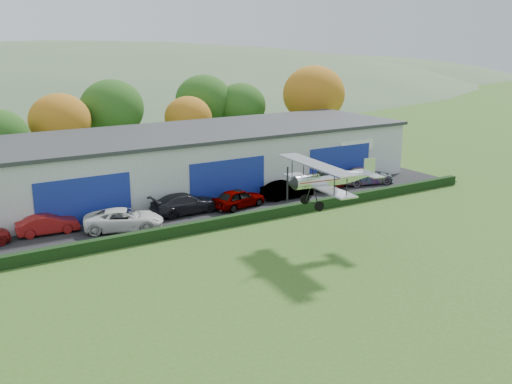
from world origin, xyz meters
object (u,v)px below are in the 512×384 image
car_2 (124,219)px  car_3 (185,203)px  hangar (196,159)px  car_5 (287,190)px  car_1 (47,224)px  car_6 (331,179)px  biplane (328,178)px  car_4 (239,198)px  car_7 (366,176)px

car_2 → car_3: bearing=-55.1°
hangar → car_5: hangar is taller
car_1 → car_2: 5.24m
car_6 → biplane: (-10.30, -12.23, 3.87)m
hangar → car_5: size_ratio=9.07×
car_4 → biplane: biplane is taller
hangar → car_3: bearing=-122.0°
car_4 → car_5: (4.96, 0.30, -0.04)m
car_2 → car_1: bearing=88.9°
car_1 → car_6: 25.32m
hangar → car_4: (-0.19, -8.07, -1.83)m
car_2 → car_7: car_2 is taller
car_1 → car_5: 19.63m
car_5 → biplane: bearing=162.2°
car_3 → car_4: size_ratio=1.22×
car_2 → car_4: bearing=-65.7°
car_3 → car_6: car_3 is taller
car_3 → car_6: (15.04, 0.58, -0.03)m
car_3 → biplane: bearing=-159.3°
hangar → car_1: (-14.84, -6.65, -1.91)m
car_2 → car_3: car_3 is taller
car_3 → car_5: bearing=-94.5°
hangar → car_2: size_ratio=7.29×
car_2 → car_7: 24.03m
car_1 → car_5: bearing=-89.3°
car_3 → biplane: (4.75, -11.65, 3.84)m
car_2 → car_4: 9.81m
car_3 → car_7: (18.57, -0.24, -0.04)m
car_4 → biplane: bearing=172.2°
car_6 → biplane: size_ratio=0.73×
car_7 → car_5: bearing=104.2°
car_7 → biplane: bearing=142.1°
hangar → car_1: hangar is taller
hangar → car_4: bearing=-91.4°
car_6 → hangar: bearing=34.8°
car_3 → car_5: car_3 is taller
hangar → car_4: size_ratio=8.91×
hangar → car_2: bearing=-139.2°
car_5 → biplane: size_ratio=0.59×
car_1 → car_4: bearing=-91.6°
car_1 → biplane: 19.80m
car_6 → biplane: 16.45m
car_3 → car_4: (4.36, -0.79, -0.03)m
car_5 → car_2: bearing=97.8°
car_3 → hangar: bearing=-33.5°
hangar → car_2: hangar is taller
car_6 → biplane: biplane is taller
car_1 → car_2: size_ratio=0.76×
car_1 → car_5: size_ratio=0.94×
car_4 → car_5: size_ratio=1.02×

